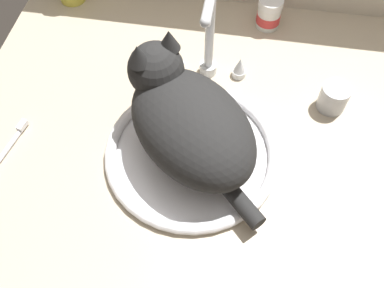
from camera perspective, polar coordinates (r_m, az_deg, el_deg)
The scene contains 7 objects.
countertop at distance 91.36cm, azimuth 2.46°, elevation 1.76°, with size 106.78×82.34×3.00cm, color #B7A88E.
sink_basin at distance 85.41cm, azimuth 0.00°, elevation -1.10°, with size 35.16×35.16×2.27cm.
faucet at distance 93.06cm, azimuth 2.26°, elevation 13.09°, with size 17.52×11.24×22.82cm.
cat at distance 78.63cm, azimuth -0.89°, elevation 3.58°, with size 34.23×34.36×20.29cm.
metal_jar at distance 95.89cm, azimuth 18.50°, elevation 5.96°, with size 6.21×6.21×6.06cm.
pill_bottle at distance 110.49cm, azimuth 10.31°, elevation 16.83°, with size 6.01×6.01×7.77cm.
toothbrush at distance 94.06cm, azimuth -23.71°, elevation -0.71°, with size 4.20×15.69×1.70cm.
Camera 1 is at (4.50, -51.90, 76.55)cm, focal length 39.68 mm.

